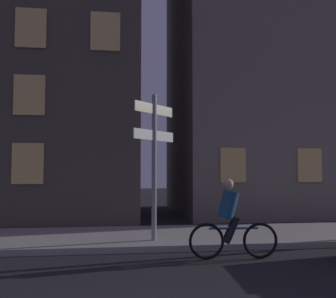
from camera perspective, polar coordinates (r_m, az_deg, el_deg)
sidewalk_kerb at (r=10.19m, az=-10.43°, el=-12.84°), size 40.00×3.26×0.14m
signpost at (r=9.22m, az=-2.06°, el=-0.70°), size 1.06×1.06×3.47m
cyclist at (r=8.01m, az=9.28°, el=-10.52°), size 1.82×0.34×1.61m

